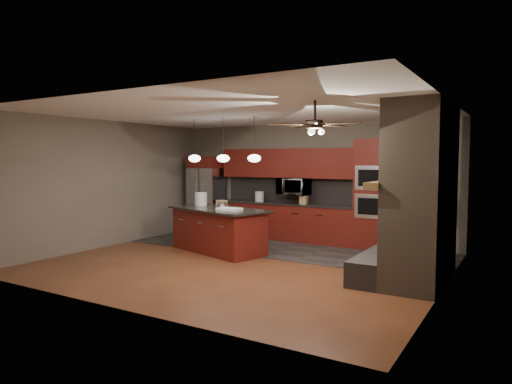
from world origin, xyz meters
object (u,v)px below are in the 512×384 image
Objects in this scene: oven_tower at (375,194)px; paint_tray at (229,209)px; kitchen_island at (218,230)px; counter_bucket at (259,196)px; counter_box at (304,200)px; microwave at (294,186)px; paint_can at (222,206)px; refrigerator at (207,195)px; white_bucket at (201,199)px; cardboard_box at (222,203)px.

oven_tower is 3.20m from paint_tray.
kitchen_island is 2.11m from counter_bucket.
counter_bucket is at bearing 177.49° from counter_box.
microwave is 1.60× the size of paint_tray.
microwave reaches higher than kitchen_island.
paint_can is (0.14, -0.08, 0.52)m from kitchen_island.
microwave reaches higher than counter_box.
microwave is 2.51m from refrigerator.
kitchen_island is 8.52× the size of white_bucket.
kitchen_island is 12.50× the size of paint_can.
counter_bucket reaches higher than paint_can.
oven_tower reaches higher than kitchen_island.
paint_can is 0.29m from paint_tray.
white_bucket reaches higher than counter_bucket.
paint_tray is at bearing -38.75° from cardboard_box.
counter_box is (0.90, 2.05, 0.01)m from paint_can.
counter_box reaches higher than cardboard_box.
cardboard_box is (-0.34, 0.48, -0.00)m from paint_can.
microwave is at bearing 178.34° from oven_tower.
refrigerator is (-4.46, -0.07, -0.18)m from oven_tower.
refrigerator is 10.23× the size of paint_can.
refrigerator is 4.41× the size of paint_tray.
counter_box is at bearing 0.64° from refrigerator.
oven_tower is 9.74× the size of counter_bucket.
counter_box is at bearing -178.54° from oven_tower.
refrigerator reaches higher than kitchen_island.
refrigerator is at bearing 140.30° from cardboard_box.
refrigerator is at bearing 122.98° from white_bucket.
paint_can is at bearing -113.97° from counter_box.
counter_bucket is 1.24m from counter_box.
counter_bucket is at bearing 94.84° from cardboard_box.
refrigerator is 2.18m from cardboard_box.
microwave is at bearing 87.09° from kitchen_island.
counter_bucket is (-0.33, 2.10, 0.04)m from paint_can.
oven_tower is 0.97× the size of kitchen_island.
refrigerator is 0.82× the size of kitchen_island.
counter_bucket is at bearing 112.07° from kitchen_island.
oven_tower is 1.98m from microwave.
refrigerator is 2.76m from paint_can.
kitchen_island is at bearing -109.63° from microwave.
cardboard_box is at bearing 125.21° from paint_can.
refrigerator reaches higher than cardboard_box.
refrigerator is at bearing -177.01° from counter_bucket.
cardboard_box is 2.00m from counter_box.
kitchen_island is at bearing -143.37° from oven_tower.
cardboard_box is at bearing -119.34° from microwave.
paint_can is at bearing -49.61° from cardboard_box.
counter_bucket reaches higher than kitchen_island.
refrigerator is 8.26× the size of counter_bucket.
white_bucket is at bearing 157.47° from paint_can.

